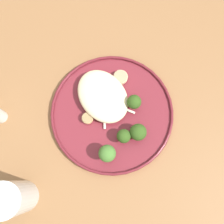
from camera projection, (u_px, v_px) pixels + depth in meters
ground at (100, 146)px, 1.37m from camera, size 6.00×6.00×0.00m
wooden_dining_table at (90, 118)px, 0.73m from camera, size 1.40×1.00×0.74m
dinner_plate at (112, 113)px, 0.64m from camera, size 0.29×0.29×0.02m
noodle_bed at (102, 94)px, 0.63m from camera, size 0.14×0.11×0.04m
seared_scallop_right_edge at (121, 77)px, 0.65m from camera, size 0.03×0.03×0.01m
seared_scallop_tiny_bay at (88, 118)px, 0.63m from camera, size 0.03×0.03×0.01m
seared_scallop_half_hidden at (99, 114)px, 0.63m from camera, size 0.03×0.03×0.01m
seared_scallop_front_small at (105, 104)px, 0.63m from camera, size 0.03×0.03×0.01m
seared_scallop_large_seared at (97, 86)px, 0.64m from camera, size 0.03×0.03×0.01m
broccoli_floret_left_leaning at (107, 153)px, 0.58m from camera, size 0.04×0.04×0.06m
broccoli_floret_rear_charred at (124, 136)px, 0.60m from camera, size 0.03×0.03×0.05m
broccoli_floret_tall_stalk at (134, 102)px, 0.61m from camera, size 0.03×0.03×0.05m
broccoli_floret_small_sprig at (138, 132)px, 0.60m from camera, size 0.04×0.04×0.05m
onion_sliver_long_sliver at (105, 120)px, 0.63m from camera, size 0.04×0.03×0.00m
onion_sliver_short_strip at (127, 110)px, 0.64m from camera, size 0.04×0.03×0.00m
water_glass at (15, 198)px, 0.55m from camera, size 0.07×0.07×0.12m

